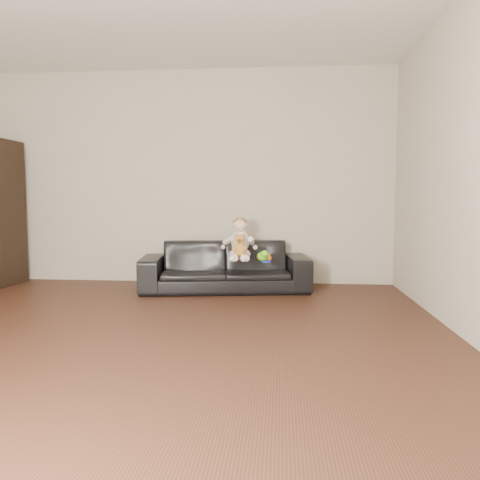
# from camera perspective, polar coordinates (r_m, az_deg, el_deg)

# --- Properties ---
(floor) EXTENTS (5.50, 5.50, 0.00)m
(floor) POSITION_cam_1_polar(r_m,az_deg,el_deg) (3.35, -15.72, -13.12)
(floor) COLOR #3A1F14
(floor) RESTS_ON ground
(wall_back) EXTENTS (5.00, 0.00, 5.00)m
(wall_back) POSITION_cam_1_polar(r_m,az_deg,el_deg) (5.84, -6.37, 7.60)
(wall_back) COLOR #B4AA97
(wall_back) RESTS_ON ground
(sofa) EXTENTS (1.96, 0.98, 0.55)m
(sofa) POSITION_cam_1_polar(r_m,az_deg,el_deg) (5.32, -1.82, -3.19)
(sofa) COLOR black
(sofa) RESTS_ON floor
(baby) EXTENTS (0.36, 0.43, 0.47)m
(baby) POSITION_cam_1_polar(r_m,az_deg,el_deg) (5.16, -0.01, -0.14)
(baby) COLOR #FCD5DE
(baby) RESTS_ON sofa
(teddy_bear) EXTENTS (0.17, 0.17, 0.25)m
(teddy_bear) POSITION_cam_1_polar(r_m,az_deg,el_deg) (5.02, -0.04, -0.68)
(teddy_bear) COLOR #BC8435
(teddy_bear) RESTS_ON sofa
(toy_green) EXTENTS (0.18, 0.19, 0.11)m
(toy_green) POSITION_cam_1_polar(r_m,az_deg,el_deg) (5.06, 2.81, -2.02)
(toy_green) COLOR #64D018
(toy_green) RESTS_ON sofa
(toy_rattle) EXTENTS (0.09, 0.09, 0.07)m
(toy_rattle) POSITION_cam_1_polar(r_m,az_deg,el_deg) (5.08, 3.47, -2.18)
(toy_rattle) COLOR #D35518
(toy_rattle) RESTS_ON sofa
(toy_blue_disc) EXTENTS (0.11, 0.11, 0.01)m
(toy_blue_disc) POSITION_cam_1_polar(r_m,az_deg,el_deg) (5.01, 3.25, -2.63)
(toy_blue_disc) COLOR #192DCB
(toy_blue_disc) RESTS_ON sofa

